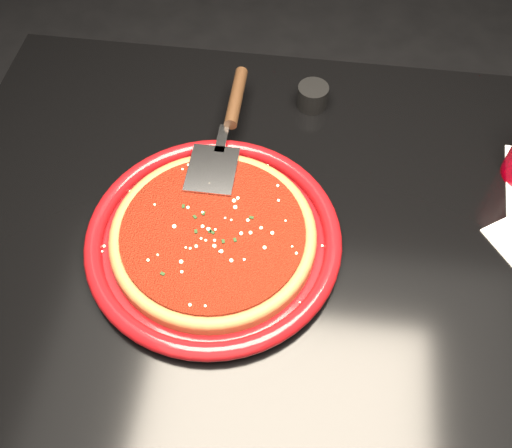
{
  "coord_description": "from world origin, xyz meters",
  "views": [
    {
      "loc": [
        -0.02,
        -0.48,
        1.48
      ],
      "look_at": [
        -0.09,
        -0.01,
        0.77
      ],
      "focal_mm": 40.0,
      "sensor_mm": 36.0,
      "label": 1
    }
  ],
  "objects_px": {
    "table": "(297,331)",
    "plate": "(214,238)",
    "ramekin": "(313,96)",
    "pizza_server": "(226,129)"
  },
  "relations": [
    {
      "from": "table",
      "to": "pizza_server",
      "type": "xyz_separation_m",
      "value": [
        -0.16,
        0.15,
        0.42
      ]
    },
    {
      "from": "table",
      "to": "plate",
      "type": "height_order",
      "value": "plate"
    },
    {
      "from": "plate",
      "to": "ramekin",
      "type": "relative_size",
      "value": 7.05
    },
    {
      "from": "table",
      "to": "ramekin",
      "type": "bearing_deg",
      "value": 94.57
    },
    {
      "from": "pizza_server",
      "to": "table",
      "type": "bearing_deg",
      "value": -44.27
    },
    {
      "from": "table",
      "to": "plate",
      "type": "relative_size",
      "value": 3.13
    },
    {
      "from": "plate",
      "to": "pizza_server",
      "type": "xyz_separation_m",
      "value": [
        -0.01,
        0.19,
        0.03
      ]
    },
    {
      "from": "plate",
      "to": "ramekin",
      "type": "distance_m",
      "value": 0.34
    },
    {
      "from": "plate",
      "to": "pizza_server",
      "type": "relative_size",
      "value": 1.2
    },
    {
      "from": "plate",
      "to": "pizza_server",
      "type": "bearing_deg",
      "value": 93.01
    }
  ]
}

